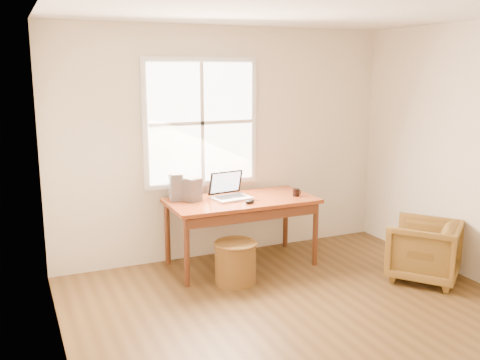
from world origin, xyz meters
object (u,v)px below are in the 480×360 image
object	(u,v)px
wicker_stool	(236,263)
laptop	(232,186)
cd_stack_a	(177,186)
desk	(241,201)
coffee_mug	(296,192)
armchair	(424,250)

from	to	relation	value
wicker_stool	laptop	distance (m)	0.85
cd_stack_a	wicker_stool	bearing A→B (deg)	-65.60
desk	coffee_mug	world-z (taller)	coffee_mug
armchair	laptop	distance (m)	2.10
laptop	armchair	bearing A→B (deg)	-42.86
desk	coffee_mug	size ratio (longest dim) A/B	19.12
cd_stack_a	coffee_mug	bearing A→B (deg)	-21.04
wicker_stool	coffee_mug	distance (m)	1.09
cd_stack_a	laptop	bearing A→B (deg)	-31.68
armchair	wicker_stool	xyz separation A→B (m)	(-1.81, 0.69, -0.10)
desk	cd_stack_a	distance (m)	0.72
wicker_stool	coffee_mug	xyz separation A→B (m)	(0.87, 0.31, 0.58)
laptop	desk	bearing A→B (deg)	-23.25
desk	coffee_mug	distance (m)	0.62
desk	wicker_stool	size ratio (longest dim) A/B	3.85
desk	cd_stack_a	world-z (taller)	cd_stack_a
armchair	cd_stack_a	world-z (taller)	cd_stack_a
armchair	coffee_mug	bearing A→B (deg)	-84.80
wicker_stool	laptop	xyz separation A→B (m)	(0.16, 0.47, 0.69)
wicker_stool	cd_stack_a	xyz separation A→B (m)	(-0.36, 0.79, 0.67)
desk	laptop	distance (m)	0.20
coffee_mug	cd_stack_a	world-z (taller)	cd_stack_a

